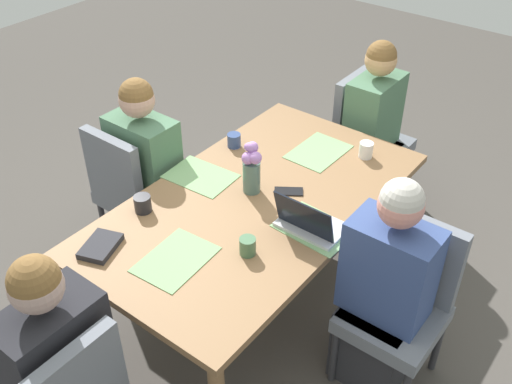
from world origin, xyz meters
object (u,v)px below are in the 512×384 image
(chair_head_right_left_near, at_px, (365,132))
(person_near_left_far, at_px, (384,297))
(chair_far_left_mid, at_px, (132,187))
(person_head_left_right_near, at_px, (65,381))
(dining_table, at_px, (256,211))
(coffee_mug_near_left, at_px, (234,140))
(person_head_right_left_near, at_px, (371,136))
(phone_black, at_px, (289,191))
(person_far_left_mid, at_px, (148,181))
(coffee_mug_centre_left, at_px, (248,246))
(chair_near_left_far, at_px, (402,297))
(coffee_mug_centre_right, at_px, (366,150))
(flower_vase, at_px, (252,169))
(laptop_near_left_far, at_px, (310,223))
(coffee_mug_near_right, at_px, (143,204))
(book_red_cover, at_px, (101,246))

(chair_head_right_left_near, height_order, person_near_left_far, person_near_left_far)
(chair_far_left_mid, height_order, person_head_left_right_near, person_head_left_right_near)
(dining_table, relative_size, coffee_mug_near_left, 22.97)
(chair_head_right_left_near, relative_size, person_head_right_left_near, 0.75)
(coffee_mug_near_left, distance_m, phone_black, 0.55)
(chair_far_left_mid, bearing_deg, dining_table, -82.45)
(person_far_left_mid, xyz_separation_m, phone_black, (0.20, -0.89, 0.21))
(person_head_right_left_near, xyz_separation_m, chair_far_left_mid, (-1.35, 0.87, -0.03))
(coffee_mug_near_left, relative_size, phone_black, 0.54)
(dining_table, bearing_deg, person_far_left_mid, 92.74)
(person_head_left_right_near, relative_size, coffee_mug_centre_left, 13.77)
(dining_table, distance_m, person_near_left_far, 0.79)
(person_near_left_far, distance_m, phone_black, 0.74)
(chair_near_left_far, bearing_deg, coffee_mug_centre_left, 122.90)
(person_head_left_right_near, height_order, coffee_mug_centre_right, person_head_left_right_near)
(chair_head_right_left_near, bearing_deg, flower_vase, 179.63)
(laptop_near_left_far, bearing_deg, flower_vase, 78.84)
(coffee_mug_near_right, bearing_deg, person_head_left_right_near, -156.09)
(chair_far_left_mid, relative_size, laptop_near_left_far, 2.81)
(person_head_right_left_near, bearing_deg, person_far_left_mid, 147.74)
(phone_black, bearing_deg, coffee_mug_centre_left, 68.82)
(chair_near_left_far, relative_size, book_red_cover, 4.50)
(chair_near_left_far, xyz_separation_m, laptop_near_left_far, (-0.09, 0.49, 0.27))
(person_near_left_far, bearing_deg, coffee_mug_near_left, 73.35)
(coffee_mug_near_right, height_order, phone_black, coffee_mug_near_right)
(person_far_left_mid, distance_m, phone_black, 0.93)
(chair_head_right_left_near, height_order, chair_far_left_mid, same)
(flower_vase, relative_size, coffee_mug_centre_left, 3.37)
(chair_far_left_mid, distance_m, chair_near_left_far, 1.70)
(flower_vase, height_order, coffee_mug_near_left, flower_vase)
(person_far_left_mid, bearing_deg, chair_near_left_far, -86.81)
(person_near_left_far, bearing_deg, laptop_near_left_far, 91.78)
(laptop_near_left_far, bearing_deg, person_far_left_mid, 90.14)
(coffee_mug_near_left, distance_m, coffee_mug_centre_right, 0.76)
(person_head_left_right_near, xyz_separation_m, coffee_mug_centre_left, (0.88, -0.25, 0.25))
(person_far_left_mid, distance_m, coffee_mug_centre_right, 1.30)
(person_head_left_right_near, relative_size, coffee_mug_centre_right, 12.94)
(person_head_left_right_near, bearing_deg, coffee_mug_centre_left, -15.95)
(coffee_mug_near_left, bearing_deg, person_head_left_right_near, -166.21)
(dining_table, relative_size, person_head_right_left_near, 1.56)
(flower_vase, bearing_deg, coffee_mug_centre_right, -25.41)
(person_far_left_mid, height_order, flower_vase, person_far_left_mid)
(chair_far_left_mid, height_order, book_red_cover, chair_far_left_mid)
(chair_head_right_left_near, bearing_deg, phone_black, -172.42)
(chair_far_left_mid, bearing_deg, person_head_left_right_near, -143.95)
(person_head_left_right_near, bearing_deg, person_head_right_left_near, -1.21)
(person_near_left_far, height_order, coffee_mug_near_right, person_near_left_far)
(coffee_mug_near_right, distance_m, coffee_mug_centre_right, 1.29)
(chair_head_right_left_near, relative_size, book_red_cover, 4.50)
(dining_table, xyz_separation_m, flower_vase, (0.05, 0.06, 0.22))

